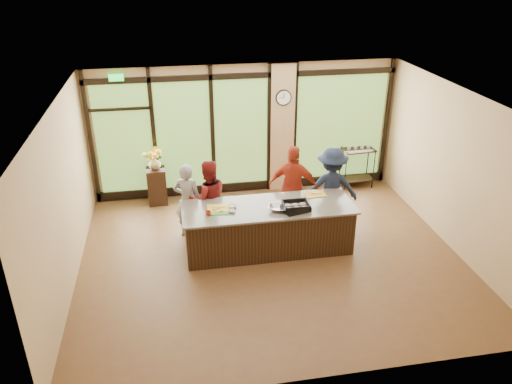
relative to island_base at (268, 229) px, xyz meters
name	(u,v)px	position (x,y,z in m)	size (l,w,h in m)	color
floor	(271,257)	(0.00, -0.30, -0.44)	(7.00, 7.00, 0.00)	brown
ceiling	(273,101)	(0.00, -0.30, 2.56)	(7.00, 7.00, 0.00)	white
back_wall	(245,130)	(0.00, 2.70, 1.06)	(7.00, 7.00, 0.00)	tan
left_wall	(63,201)	(-3.50, -0.30, 1.06)	(6.00, 6.00, 0.00)	tan
right_wall	(456,171)	(3.50, -0.30, 1.06)	(6.00, 6.00, 0.00)	tan
window_wall	(253,135)	(0.16, 2.65, 0.95)	(6.90, 0.12, 3.00)	tan
island_base	(268,229)	(0.00, 0.00, 0.00)	(3.10, 1.00, 0.88)	black
countertop	(268,207)	(0.00, 0.00, 0.46)	(3.20, 1.10, 0.04)	slate
wall_clock	(284,98)	(0.85, 2.57, 1.81)	(0.36, 0.04, 0.36)	black
cook_left	(188,201)	(-1.45, 0.76, 0.34)	(0.57, 0.37, 1.56)	gray
cook_midleft	(208,199)	(-1.05, 0.72, 0.37)	(0.78, 0.61, 1.61)	maroon
cook_midright	(293,187)	(0.68, 0.81, 0.44)	(1.03, 0.43, 1.75)	#9C2C18
cook_right	(331,187)	(1.45, 0.72, 0.41)	(1.10, 0.63, 1.70)	#161E31
roasting_pan	(296,208)	(0.46, -0.24, 0.52)	(0.47, 0.36, 0.08)	black
mixing_bowl	(277,208)	(0.14, -0.17, 0.52)	(0.34, 0.34, 0.08)	silver
cutting_board_left	(218,211)	(-0.93, -0.04, 0.49)	(0.39, 0.29, 0.01)	#337B2C
cutting_board_center	(219,208)	(-0.91, 0.08, 0.49)	(0.42, 0.32, 0.01)	gold
cutting_board_right	(315,194)	(1.00, 0.34, 0.49)	(0.40, 0.30, 0.01)	gold
prep_bowl_near	(233,206)	(-0.66, 0.07, 0.50)	(0.15, 0.15, 0.05)	white
prep_bowl_mid	(232,211)	(-0.70, -0.11, 0.50)	(0.13, 0.13, 0.04)	white
prep_bowl_far	(279,202)	(0.22, 0.10, 0.49)	(0.12, 0.12, 0.03)	white
red_ramekin	(208,213)	(-1.13, -0.15, 0.52)	(0.10, 0.10, 0.08)	#B82A12
flower_stand	(157,186)	(-2.08, 2.37, -0.02)	(0.42, 0.42, 0.83)	black
flower_vase	(155,163)	(-2.08, 2.37, 0.53)	(0.27, 0.27, 0.28)	olive
bar_cart	(357,162)	(2.68, 2.45, 0.19)	(0.80, 0.49, 1.05)	black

